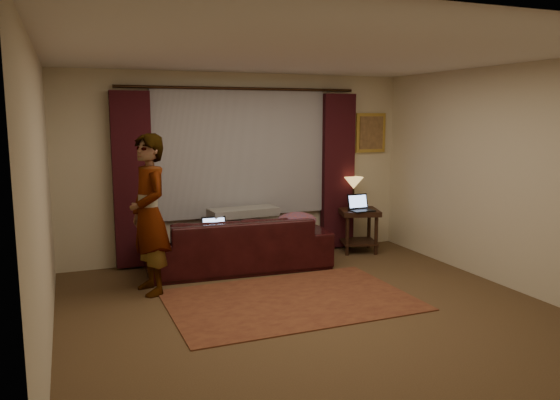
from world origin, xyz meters
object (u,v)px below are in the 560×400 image
object	(u,v)px
laptop_sofa	(216,228)
person	(149,215)
tiffany_lamp	(353,192)
laptop_table	(362,203)
sofa	(238,233)
end_table	(358,230)

from	to	relation	value
laptop_sofa	person	world-z (taller)	person
tiffany_lamp	person	distance (m)	3.30
laptop_table	person	size ratio (longest dim) A/B	0.20
laptop_table	tiffany_lamp	bearing A→B (deg)	81.66
tiffany_lamp	person	xyz separation A→B (m)	(-3.15, -0.97, 0.04)
laptop_sofa	tiffany_lamp	distance (m)	2.33
laptop_sofa	person	xyz separation A→B (m)	(-0.89, -0.48, 0.31)
sofa	laptop_table	world-z (taller)	sofa
end_table	laptop_sofa	bearing A→B (deg)	-171.89
person	tiffany_lamp	bearing A→B (deg)	94.90
end_table	tiffany_lamp	size ratio (longest dim) A/B	1.38
end_table	laptop_table	bearing A→B (deg)	-103.99
tiffany_lamp	person	world-z (taller)	person
person	sofa	bearing A→B (deg)	103.66
tiffany_lamp	person	size ratio (longest dim) A/B	0.25
end_table	sofa	bearing A→B (deg)	-173.66
end_table	laptop_table	distance (m)	0.47
end_table	laptop_table	xyz separation A→B (m)	(-0.04, -0.15, 0.44)
sofa	tiffany_lamp	xyz separation A→B (m)	(1.93, 0.38, 0.39)
tiffany_lamp	person	bearing A→B (deg)	-162.97
sofa	laptop_sofa	bearing A→B (deg)	21.29
end_table	tiffany_lamp	bearing A→B (deg)	92.87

